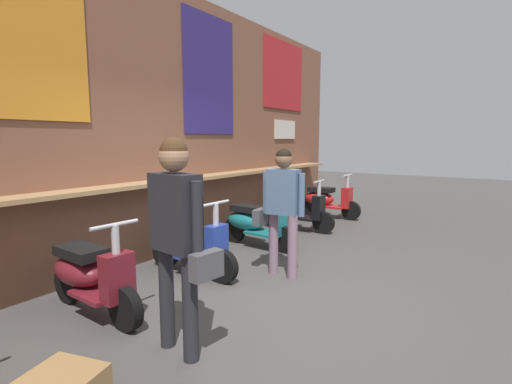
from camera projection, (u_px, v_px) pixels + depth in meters
The scene contains 9 objects.
ground_plane at pixel (261, 290), 4.35m from camera, with size 31.77×31.77×0.00m, color #474442.
market_stall_facade at pixel (137, 122), 5.21m from camera, with size 11.34×0.61×3.85m.
scooter_maroon at pixel (89, 275), 3.73m from camera, with size 0.48×1.40×0.97m.
scooter_blue at pixel (187, 244), 4.86m from camera, with size 0.46×1.40×0.97m.
scooter_teal at pixel (254, 222), 6.11m from camera, with size 0.50×1.40×0.97m.
scooter_black at pixel (294, 210), 7.23m from camera, with size 0.47×1.40×0.97m.
scooter_red at pixel (326, 200), 8.44m from camera, with size 0.46×1.40×0.97m.
shopper_with_handbag at pixel (282, 200), 4.71m from camera, with size 0.31×0.64×1.59m.
shopper_browsing at pixel (177, 225), 2.93m from camera, with size 0.28×0.67×1.71m.
Camera 1 is at (-3.50, -2.26, 1.69)m, focal length 26.96 mm.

